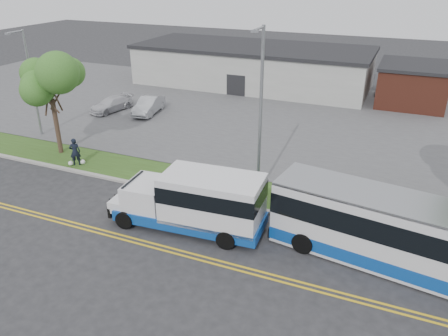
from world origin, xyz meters
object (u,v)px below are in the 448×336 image
at_px(streetlight_far, 31,80).
at_px(transit_bus, 405,235).
at_px(streetlight_near, 260,110).
at_px(tree_west, 49,83).
at_px(pedestrian, 75,152).
at_px(parked_car_b, 111,104).
at_px(parked_car_a, 149,105).
at_px(shuttle_bus, 198,200).

xyz_separation_m(streetlight_far, transit_bus, (27.03, -6.48, -2.82)).
distance_m(streetlight_near, transit_bus, 9.58).
height_order(tree_west, pedestrian, tree_west).
xyz_separation_m(tree_west, streetlight_near, (15.00, -0.47, 0.11)).
bearing_deg(tree_west, pedestrian, -27.43).
bearing_deg(streetlight_far, tree_west, -28.98).
bearing_deg(parked_car_b, tree_west, -61.93).
bearing_deg(streetlight_far, streetlight_near, -8.05).
relative_size(tree_west, parked_car_a, 1.54).
distance_m(shuttle_bus, pedestrian, 11.46).
height_order(shuttle_bus, parked_car_a, shuttle_bus).
distance_m(streetlight_far, pedestrian, 8.15).
bearing_deg(streetlight_near, pedestrian, -176.21).
bearing_deg(parked_car_a, transit_bus, -42.79).
distance_m(tree_west, transit_bus, 23.68).
bearing_deg(parked_car_a, parked_car_b, -177.93).
xyz_separation_m(transit_bus, pedestrian, (-20.53, 2.96, -0.60)).
bearing_deg(parked_car_a, streetlight_near, -46.84).
relative_size(shuttle_bus, parked_car_a, 1.82).
relative_size(shuttle_bus, pedestrian, 4.31).
bearing_deg(shuttle_bus, parked_car_a, 125.19).
bearing_deg(transit_bus, parked_car_b, 160.12).
distance_m(streetlight_near, streetlight_far, 19.20).
bearing_deg(streetlight_far, pedestrian, -28.39).
bearing_deg(streetlight_far, shuttle_bus, -22.42).
bearing_deg(tree_west, transit_bus, -10.49).
bearing_deg(parked_car_a, tree_west, -104.90).
distance_m(shuttle_bus, parked_car_b, 21.53).
relative_size(tree_west, transit_bus, 0.57).
xyz_separation_m(streetlight_far, parked_car_a, (4.98, 8.03, -3.64)).
xyz_separation_m(tree_west, parked_car_a, (0.98, 10.25, -4.28)).
height_order(streetlight_far, parked_car_a, streetlight_far).
xyz_separation_m(streetlight_far, shuttle_bus, (17.36, -7.16, -2.84)).
bearing_deg(pedestrian, streetlight_near, 149.08).
distance_m(streetlight_near, parked_car_b, 20.71).
height_order(tree_west, streetlight_far, streetlight_far).
relative_size(streetlight_far, parked_car_a, 1.78).
bearing_deg(transit_bus, streetlight_far, 174.95).
xyz_separation_m(streetlight_near, streetlight_far, (-19.00, 2.69, -0.76)).
height_order(tree_west, parked_car_a, tree_west).
xyz_separation_m(shuttle_bus, pedestrian, (-10.85, 3.65, -0.59)).
bearing_deg(tree_west, streetlight_far, 151.02).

